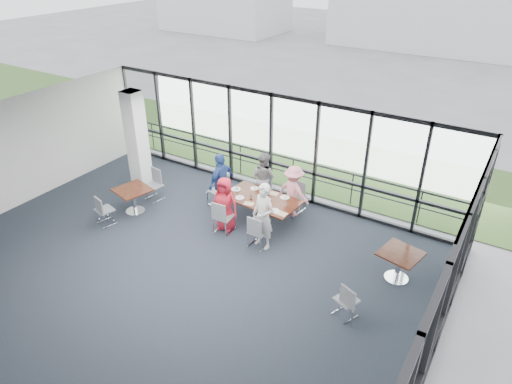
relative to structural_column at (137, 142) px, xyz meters
The scene contains 41 objects.
floor 4.96m from the structural_column, 39.81° to the right, with size 12.00×10.00×0.02m, color #202730.
ceiling 4.95m from the structural_column, 39.81° to the right, with size 12.00×10.00×0.04m, color white.
curtain_wall_back 4.12m from the structural_column, 29.05° to the left, with size 12.00×0.10×3.20m, color white.
curtain_wall_right 10.06m from the structural_column, 17.35° to the right, with size 0.10×10.00×3.20m, color white.
exit_door 9.64m from the structural_column, ahead, with size 0.12×1.60×2.10m, color black.
structural_column is the anchor object (origin of this frame).
apron 8.04m from the structural_column, 62.78° to the left, with size 80.00×70.00×0.02m, color slate.
grass_strip 6.36m from the structural_column, 54.25° to the left, with size 80.00×5.00×0.01m, color #395A24.
hangar_aux 28.85m from the structural_column, 119.94° to the left, with size 10.00×6.00×4.00m, color silver.
guard_rail 4.57m from the structural_column, 35.84° to the left, with size 0.06×0.06×12.00m, color #2D2D33.
main_table 4.43m from the structural_column, ahead, with size 2.17×1.29×0.75m.
side_table_left 1.77m from the structural_column, 54.86° to the right, with size 1.12×1.12×0.75m.
side_table_right 8.39m from the structural_column, ahead, with size 1.04×1.04×0.75m.
diner_near_left 3.77m from the structural_column, ahead, with size 0.76×0.49×1.56m, color red.
diner_near_right 5.05m from the structural_column, ahead, with size 0.66×0.48×1.81m, color silver.
diner_far_left 4.06m from the structural_column, 19.13° to the left, with size 0.78×0.48×1.61m, color slate.
diner_far_right 5.08m from the structural_column, 12.44° to the left, with size 1.00×0.52×1.55m, color pink.
diner_end 3.04m from the structural_column, ahead, with size 1.04×0.57×1.77m, color #284689.
chair_main_nl 3.93m from the structural_column, 10.42° to the right, with size 0.46×0.46×0.94m, color gray, non-canonical shape.
chair_main_nr 5.05m from the structural_column, ahead, with size 0.45×0.45×0.92m, color gray, non-canonical shape.
chair_main_fl 4.19m from the structural_column, 19.84° to the left, with size 0.43×0.43×0.87m, color gray, non-canonical shape.
chair_main_fr 5.20m from the structural_column, 15.94° to the left, with size 0.41×0.41×0.84m, color gray, non-canonical shape.
chair_main_end 2.97m from the structural_column, ahead, with size 0.47×0.47×0.96m, color gray, non-canonical shape.
chair_spare_la 2.50m from the structural_column, 72.96° to the right, with size 0.44×0.44×0.91m, color gray, non-canonical shape.
chair_spare_lb 1.46m from the structural_column, 23.16° to the right, with size 0.46×0.46×0.94m, color gray, non-canonical shape.
chair_spare_r 8.08m from the structural_column, 14.09° to the right, with size 0.43×0.43×0.88m, color gray, non-canonical shape.
plate_nl 3.87m from the structural_column, ahead, with size 0.25×0.25×0.01m, color white.
plate_nr 5.02m from the structural_column, ahead, with size 0.25×0.25×0.01m, color white.
plate_fl 3.98m from the structural_column, ahead, with size 0.24×0.24×0.01m, color white.
plate_fr 4.95m from the structural_column, ahead, with size 0.27×0.27×0.01m, color white.
plate_end 3.53m from the structural_column, ahead, with size 0.28×0.28×0.01m, color white.
tumbler_a 4.16m from the structural_column, ahead, with size 0.06×0.06×0.13m, color white.
tumbler_b 4.74m from the structural_column, ahead, with size 0.07×0.07×0.14m, color white.
tumbler_c 4.48m from the structural_column, ahead, with size 0.07×0.07×0.13m, color white.
tumbler_d 3.63m from the structural_column, ahead, with size 0.07×0.07×0.13m, color white.
menu_a 4.25m from the structural_column, ahead, with size 0.28×0.19×0.00m, color beige.
menu_b 5.23m from the structural_column, ahead, with size 0.31×0.22×0.00m, color beige.
menu_c 4.57m from the structural_column, ahead, with size 0.30×0.21×0.00m, color beige.
condiment_caddy 4.46m from the structural_column, ahead, with size 0.10×0.07×0.04m, color black.
ketchup_bottle 4.37m from the structural_column, ahead, with size 0.06×0.06×0.18m, color maroon.
green_bottle 4.51m from the structural_column, ahead, with size 0.05×0.05×0.20m, color #277435.
Camera 1 is at (6.37, -6.11, 7.08)m, focal length 32.00 mm.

